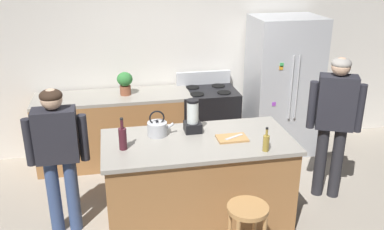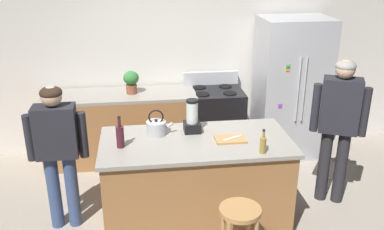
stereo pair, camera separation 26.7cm
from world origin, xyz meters
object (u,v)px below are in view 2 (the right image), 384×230
at_px(stove_range, 214,123).
at_px(potted_plant, 131,81).
at_px(bar_stool, 240,223).
at_px(bottle_wine, 120,136).
at_px(bottle_vinegar, 263,144).
at_px(person_by_island_left, 57,145).
at_px(kitchen_island, 196,182).
at_px(cutting_board, 230,139).
at_px(refrigerator, 291,88).
at_px(person_by_sink_right, 339,119).
at_px(tea_kettle, 156,127).
at_px(chef_knife, 232,138).
at_px(blender_appliance, 192,118).

height_order(stove_range, potted_plant, potted_plant).
height_order(bar_stool, bottle_wine, bottle_wine).
height_order(stove_range, bottle_wine, bottle_wine).
bearing_deg(bottle_vinegar, person_by_island_left, 166.31).
xyz_separation_m(kitchen_island, cutting_board, (0.34, -0.05, 0.48)).
xyz_separation_m(bottle_vinegar, cutting_board, (-0.24, 0.31, -0.08)).
relative_size(stove_range, bar_stool, 1.69).
bearing_deg(refrigerator, person_by_sink_right, -86.68).
bearing_deg(tea_kettle, bottle_vinegar, -29.97).
bearing_deg(kitchen_island, stove_range, 73.19).
bearing_deg(kitchen_island, potted_plant, 112.14).
relative_size(person_by_sink_right, chef_knife, 7.53).
relative_size(person_by_sink_right, tea_kettle, 6.01).
relative_size(person_by_island_left, bottle_vinegar, 6.48).
distance_m(cutting_board, chef_knife, 0.02).
distance_m(stove_range, potted_plant, 1.26).
bearing_deg(person_by_sink_right, bottle_wine, -173.11).
bearing_deg(blender_appliance, bottle_vinegar, -44.45).
relative_size(person_by_island_left, potted_plant, 5.10).
relative_size(stove_range, blender_appliance, 3.24).
bearing_deg(person_by_sink_right, bottle_vinegar, -150.40).
height_order(person_by_island_left, person_by_sink_right, person_by_sink_right).
bearing_deg(bottle_wine, kitchen_island, 4.89).
relative_size(stove_range, bottle_wine, 3.57).
distance_m(person_by_sink_right, bottle_vinegar, 1.16).
distance_m(kitchen_island, bottle_vinegar, 0.88).
relative_size(refrigerator, potted_plant, 6.32).
distance_m(bar_stool, blender_appliance, 1.21).
xyz_separation_m(person_by_sink_right, bar_stool, (-1.32, -1.03, -0.48)).
bearing_deg(bar_stool, potted_plant, 110.84).
height_order(blender_appliance, chef_knife, blender_appliance).
height_order(refrigerator, person_by_sink_right, refrigerator).
height_order(bottle_vinegar, chef_knife, bottle_vinegar).
bearing_deg(bottle_wine, stove_range, 53.05).
xyz_separation_m(refrigerator, person_by_sink_right, (0.07, -1.28, 0.05)).
xyz_separation_m(potted_plant, tea_kettle, (0.25, -1.36, -0.09)).
relative_size(stove_range, cutting_board, 3.76).
xyz_separation_m(potted_plant, blender_appliance, (0.62, -1.34, -0.03)).
bearing_deg(bar_stool, tea_kettle, 122.82).
relative_size(person_by_sink_right, bottle_vinegar, 7.02).
relative_size(kitchen_island, person_by_sink_right, 1.14).
distance_m(blender_appliance, bottle_wine, 0.78).
relative_size(bar_stool, bottle_wine, 2.11).
height_order(bottle_wine, tea_kettle, bottle_wine).
bearing_deg(person_by_island_left, stove_range, 37.92).
distance_m(potted_plant, tea_kettle, 1.39).
relative_size(blender_appliance, tea_kettle, 1.26).
xyz_separation_m(bottle_wine, tea_kettle, (0.36, 0.25, -0.04)).
height_order(kitchen_island, cutting_board, cutting_board).
bearing_deg(potted_plant, person_by_island_left, -116.65).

